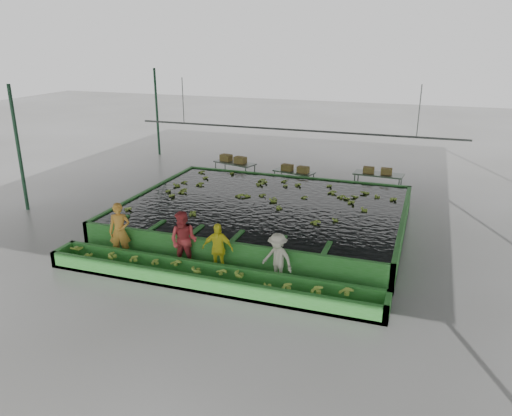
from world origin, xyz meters
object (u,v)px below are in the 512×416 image
(worker_d, at_px, (277,259))
(packing_table_left, at_px, (235,172))
(packing_table_right, at_px, (378,184))
(sorting_trough, at_px, (208,278))
(worker_b, at_px, (184,241))
(worker_a, at_px, (120,231))
(box_stack_right, at_px, (377,174))
(packing_table_mid, at_px, (294,180))
(box_stack_left, at_px, (233,162))
(flotation_tank, at_px, (265,214))
(box_stack_mid, at_px, (295,172))
(worker_c, at_px, (218,249))

(worker_d, bearing_deg, packing_table_left, 136.12)
(packing_table_right, bearing_deg, worker_d, -100.24)
(sorting_trough, relative_size, worker_b, 5.51)
(worker_a, distance_m, box_stack_right, 11.76)
(packing_table_mid, relative_size, box_stack_left, 1.33)
(flotation_tank, xyz_separation_m, sorting_trough, (0.00, -5.10, -0.20))
(packing_table_left, xyz_separation_m, packing_table_mid, (3.06, -0.37, -0.04))
(worker_d, bearing_deg, box_stack_left, 136.50)
(packing_table_left, height_order, box_stack_left, box_stack_left)
(flotation_tank, bearing_deg, packing_table_right, 56.31)
(worker_b, bearing_deg, worker_a, 178.68)
(box_stack_left, height_order, box_stack_right, box_stack_right)
(worker_b, bearing_deg, box_stack_left, 101.84)
(flotation_tank, distance_m, box_stack_mid, 4.86)
(worker_c, bearing_deg, sorting_trough, -95.49)
(flotation_tank, relative_size, packing_table_mid, 5.34)
(packing_table_mid, bearing_deg, box_stack_mid, -47.11)
(worker_d, relative_size, box_stack_right, 1.23)
(box_stack_left, distance_m, box_stack_right, 6.86)
(flotation_tank, height_order, box_stack_right, box_stack_right)
(sorting_trough, distance_m, packing_table_mid, 10.01)
(worker_a, height_order, box_stack_mid, worker_a)
(worker_b, height_order, box_stack_right, worker_b)
(packing_table_right, bearing_deg, worker_c, -110.37)
(sorting_trough, distance_m, packing_table_right, 10.97)
(box_stack_mid, bearing_deg, worker_a, -109.34)
(worker_a, height_order, packing_table_mid, worker_a)
(sorting_trough, xyz_separation_m, packing_table_left, (-3.28, 10.38, 0.22))
(flotation_tank, relative_size, packing_table_right, 4.69)
(worker_c, xyz_separation_m, box_stack_right, (3.51, 9.56, 0.17))
(worker_b, xyz_separation_m, box_stack_right, (4.61, 9.56, 0.06))
(box_stack_left, bearing_deg, packing_table_right, -0.23)
(worker_a, relative_size, worker_c, 1.15)
(packing_table_mid, distance_m, box_stack_mid, 0.44)
(sorting_trough, bearing_deg, worker_d, 24.03)
(sorting_trough, xyz_separation_m, box_stack_left, (-3.38, 10.42, 0.69))
(packing_table_left, distance_m, packing_table_mid, 3.09)
(sorting_trough, bearing_deg, box_stack_left, 108.00)
(box_stack_mid, relative_size, box_stack_right, 1.04)
(worker_b, height_order, box_stack_left, worker_b)
(packing_table_right, bearing_deg, box_stack_left, 179.77)
(packing_table_left, height_order, box_stack_right, box_stack_right)
(worker_a, xyz_separation_m, worker_c, (3.33, -0.00, -0.12))
(packing_table_mid, relative_size, packing_table_right, 0.88)
(sorting_trough, relative_size, worker_d, 6.57)
(worker_a, bearing_deg, sorting_trough, -35.44)
(flotation_tank, distance_m, worker_c, 4.31)
(flotation_tank, bearing_deg, sorting_trough, -90.00)
(sorting_trough, height_order, packing_table_right, packing_table_right)
(packing_table_mid, bearing_deg, worker_d, -77.67)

